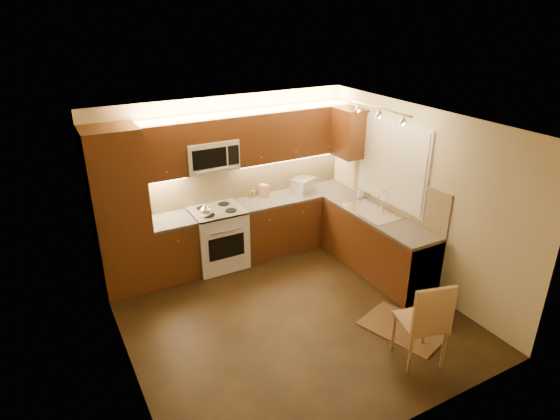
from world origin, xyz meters
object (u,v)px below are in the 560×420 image
stove (218,237)px  microwave (210,155)px  sink (373,207)px  soap_bottle (360,193)px  dining_chair (421,319)px  kettle (205,210)px  knife_block (264,191)px  toaster_oven (303,185)px

stove → microwave: (0.00, 0.14, 1.26)m
sink → soap_bottle: size_ratio=5.18×
soap_bottle → dining_chair: (-1.01, -2.45, -0.46)m
sink → kettle: 2.43m
sink → knife_block: (-1.13, 1.30, 0.03)m
stove → dining_chair: size_ratio=0.88×
stove → sink: bearing=-29.4°
stove → sink: sink is taller
kettle → toaster_oven: size_ratio=0.56×
soap_bottle → dining_chair: size_ratio=0.16×
stove → soap_bottle: size_ratio=5.54×
dining_chair → toaster_oven: bearing=98.2°
microwave → kettle: size_ratio=3.71×
toaster_oven → knife_block: (-0.66, 0.10, -0.01)m
stove → dining_chair: (1.16, -3.04, 0.07)m
stove → sink: (2.00, -1.12, 0.52)m
microwave → dining_chair: microwave is taller
dining_chair → soap_bottle: bearing=82.5°
sink → toaster_oven: (-0.47, 1.19, 0.04)m
microwave → sink: bearing=-32.2°
stove → toaster_oven: bearing=2.5°
microwave → kettle: microwave is taller
toaster_oven → soap_bottle: toaster_oven is taller
kettle → toaster_oven: (1.75, 0.22, -0.01)m
microwave → knife_block: (0.87, 0.04, -0.72)m
microwave → soap_bottle: (2.17, -0.72, -0.74)m
kettle → dining_chair: size_ratio=0.20×
knife_block → dining_chair: 3.26m
sink → dining_chair: (-0.84, -1.92, -0.45)m
knife_block → soap_bottle: 1.51m
microwave → soap_bottle: microwave is taller
sink → kettle: (-2.22, 0.98, 0.05)m
sink → toaster_oven: bearing=111.6°
sink → knife_block: size_ratio=4.28×
sink → knife_block: 1.72m
microwave → sink: (2.00, -1.26, -0.74)m
dining_chair → kettle: bearing=130.5°
sink → soap_bottle: (0.17, 0.54, 0.01)m
stove → soap_bottle: 2.31m
microwave → toaster_oven: size_ratio=2.06×
kettle → toaster_oven: kettle is taller
knife_block → soap_bottle: knife_block is taller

